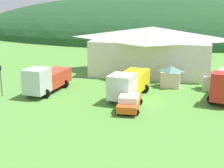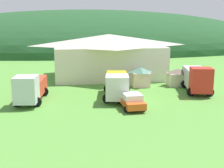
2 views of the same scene
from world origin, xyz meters
name	(u,v)px [view 1 (image 1 of 2)]	position (x,y,z in m)	size (l,w,h in m)	color
ground_plane	(135,100)	(0.00, 0.00, 0.00)	(200.00, 200.00, 0.00)	#518C38
forested_hill_backdrop	(173,36)	(0.00, 66.69, 0.00)	(129.98, 60.00, 24.91)	#1E4723
depot_building	(152,49)	(-0.03, 15.15, 3.62)	(18.41, 12.45, 7.03)	silver
play_shed_cream	(215,80)	(8.91, 6.79, 1.29)	(3.04, 2.49, 2.50)	beige
play_shed_pink	(171,76)	(3.45, 7.05, 1.42)	(2.60, 2.51, 2.76)	beige
tow_truck_silver	(46,79)	(-10.97, 0.59, 1.71)	(3.61, 8.23, 3.40)	silver
flatbed_truck_yellow	(129,83)	(-0.88, 0.92, 1.72)	(4.03, 8.44, 3.21)	silver
service_pickup_orange	(129,102)	(0.00, -3.31, 0.83)	(2.65, 5.41, 1.66)	#E0531C
traffic_light_west	(1,77)	(-15.58, -1.82, 2.25)	(0.20, 0.32, 3.61)	#4C4C51
traffic_cone_near_pickup	(199,109)	(7.07, -1.28, 0.00)	(0.36, 0.36, 0.48)	orange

